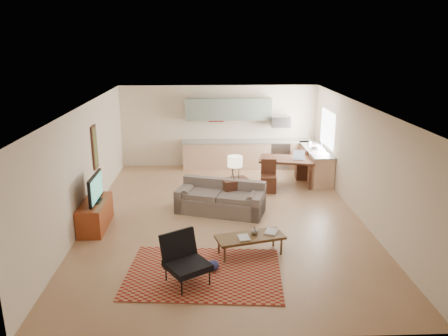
{
  "coord_description": "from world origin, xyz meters",
  "views": [
    {
      "loc": [
        -0.39,
        -9.82,
        4.18
      ],
      "look_at": [
        0.0,
        0.3,
        1.15
      ],
      "focal_mm": 35.0,
      "sensor_mm": 36.0,
      "label": 1
    }
  ],
  "objects_px": {
    "armchair": "(187,261)",
    "dining_table": "(287,172)",
    "console_table": "(235,193)",
    "tv_credenza": "(95,215)",
    "sofa": "(220,198)",
    "coffee_table": "(250,245)"
  },
  "relations": [
    {
      "from": "coffee_table",
      "to": "dining_table",
      "type": "bearing_deg",
      "value": 55.61
    },
    {
      "from": "coffee_table",
      "to": "armchair",
      "type": "xyz_separation_m",
      "value": [
        -1.2,
        -1.05,
        0.24
      ]
    },
    {
      "from": "sofa",
      "to": "dining_table",
      "type": "xyz_separation_m",
      "value": [
        2.01,
        2.06,
        0.02
      ]
    },
    {
      "from": "coffee_table",
      "to": "dining_table",
      "type": "distance_m",
      "value": 4.54
    },
    {
      "from": "tv_credenza",
      "to": "console_table",
      "type": "relative_size",
      "value": 1.79
    },
    {
      "from": "armchair",
      "to": "sofa",
      "type": "bearing_deg",
      "value": 45.33
    },
    {
      "from": "console_table",
      "to": "armchair",
      "type": "bearing_deg",
      "value": -124.15
    },
    {
      "from": "coffee_table",
      "to": "tv_credenza",
      "type": "distance_m",
      "value": 3.69
    },
    {
      "from": "coffee_table",
      "to": "armchair",
      "type": "bearing_deg",
      "value": -154.21
    },
    {
      "from": "tv_credenza",
      "to": "console_table",
      "type": "distance_m",
      "value": 3.44
    },
    {
      "from": "sofa",
      "to": "dining_table",
      "type": "distance_m",
      "value": 2.88
    },
    {
      "from": "armchair",
      "to": "dining_table",
      "type": "bearing_deg",
      "value": 30.26
    },
    {
      "from": "armchair",
      "to": "tv_credenza",
      "type": "relative_size",
      "value": 0.65
    },
    {
      "from": "armchair",
      "to": "console_table",
      "type": "bearing_deg",
      "value": 40.69
    },
    {
      "from": "tv_credenza",
      "to": "dining_table",
      "type": "distance_m",
      "value": 5.66
    },
    {
      "from": "console_table",
      "to": "dining_table",
      "type": "height_order",
      "value": "dining_table"
    },
    {
      "from": "sofa",
      "to": "armchair",
      "type": "bearing_deg",
      "value": -83.61
    },
    {
      "from": "dining_table",
      "to": "coffee_table",
      "type": "bearing_deg",
      "value": -96.96
    },
    {
      "from": "tv_credenza",
      "to": "dining_table",
      "type": "height_order",
      "value": "dining_table"
    },
    {
      "from": "sofa",
      "to": "coffee_table",
      "type": "bearing_deg",
      "value": -58.67
    },
    {
      "from": "armchair",
      "to": "dining_table",
      "type": "relative_size",
      "value": 0.56
    },
    {
      "from": "coffee_table",
      "to": "console_table",
      "type": "relative_size",
      "value": 1.78
    }
  ]
}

